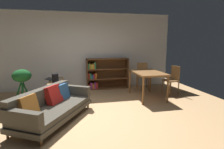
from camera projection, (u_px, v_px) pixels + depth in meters
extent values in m
plane|color=tan|center=(85.00, 118.00, 3.93)|extent=(8.16, 8.16, 0.00)
cube|color=silver|center=(79.00, 51.00, 6.30)|extent=(6.80, 0.10, 2.70)
cylinder|color=brown|center=(88.00, 106.00, 4.51)|extent=(0.04, 0.04, 0.12)
cylinder|color=brown|center=(41.00, 142.00, 2.85)|extent=(0.04, 0.04, 0.12)
cylinder|color=brown|center=(64.00, 103.00, 4.72)|extent=(0.04, 0.04, 0.12)
cylinder|color=brown|center=(8.00, 136.00, 3.06)|extent=(0.04, 0.04, 0.12)
cube|color=#474238|center=(55.00, 113.00, 3.77)|extent=(1.67, 2.08, 0.10)
cube|color=#474238|center=(55.00, 109.00, 3.75)|extent=(1.60, 2.00, 0.10)
cube|color=#474238|center=(42.00, 97.00, 3.80)|extent=(1.08, 1.70, 0.36)
cube|color=#474238|center=(75.00, 90.00, 4.56)|extent=(0.75, 0.51, 0.24)
cube|color=#474238|center=(21.00, 118.00, 2.88)|extent=(0.75, 0.51, 0.24)
cube|color=orange|center=(29.00, 106.00, 3.27)|extent=(0.36, 0.43, 0.40)
cube|color=red|center=(53.00, 95.00, 3.94)|extent=(0.42, 0.48, 0.43)
cube|color=#336093|center=(62.00, 92.00, 4.26)|extent=(0.37, 0.42, 0.39)
cube|color=olive|center=(58.00, 86.00, 5.77)|extent=(0.38, 0.04, 0.54)
cube|color=olive|center=(55.00, 94.00, 4.82)|extent=(0.38, 0.04, 0.54)
cube|color=olive|center=(56.00, 90.00, 5.30)|extent=(0.38, 0.99, 0.04)
cube|color=olive|center=(56.00, 81.00, 5.25)|extent=(0.38, 1.03, 0.04)
cube|color=olive|center=(57.00, 97.00, 5.34)|extent=(0.38, 0.99, 0.04)
cube|color=silver|center=(56.00, 80.00, 5.31)|extent=(0.27, 0.37, 0.02)
cube|color=black|center=(50.00, 79.00, 5.31)|extent=(0.26, 0.35, 0.05)
cylinder|color=black|center=(55.00, 78.00, 4.99)|extent=(0.18, 0.18, 0.25)
cylinder|color=slate|center=(55.00, 76.00, 4.99)|extent=(0.10, 0.10, 0.01)
cylinder|color=#333338|center=(24.00, 99.00, 4.97)|extent=(0.30, 0.30, 0.19)
cylinder|color=#195623|center=(26.00, 89.00, 4.92)|extent=(0.20, 0.07, 0.38)
cylinder|color=#195623|center=(25.00, 86.00, 5.02)|extent=(0.07, 0.24, 0.49)
cylinder|color=#195623|center=(19.00, 88.00, 4.87)|extent=(0.20, 0.09, 0.49)
cylinder|color=#195623|center=(23.00, 90.00, 4.83)|extent=(0.08, 0.24, 0.39)
ellipsoid|color=#195623|center=(22.00, 76.00, 4.85)|extent=(0.50, 0.50, 0.35)
cylinder|color=brown|center=(130.00, 82.00, 5.81)|extent=(0.06, 0.06, 0.75)
cylinder|color=brown|center=(143.00, 91.00, 4.71)|extent=(0.06, 0.06, 0.75)
cylinder|color=brown|center=(150.00, 81.00, 5.96)|extent=(0.06, 0.06, 0.75)
cylinder|color=brown|center=(168.00, 90.00, 4.86)|extent=(0.06, 0.06, 0.75)
cube|color=brown|center=(148.00, 73.00, 5.27)|extent=(0.82, 1.24, 0.05)
cylinder|color=olive|center=(170.00, 89.00, 5.53)|extent=(0.04, 0.04, 0.43)
cylinder|color=olive|center=(162.00, 87.00, 5.83)|extent=(0.04, 0.04, 0.43)
cylinder|color=olive|center=(178.00, 88.00, 5.68)|extent=(0.04, 0.04, 0.43)
cylinder|color=olive|center=(171.00, 86.00, 5.99)|extent=(0.04, 0.04, 0.43)
cube|color=olive|center=(171.00, 80.00, 5.72)|extent=(0.48, 0.47, 0.04)
cube|color=olive|center=(175.00, 73.00, 5.75)|extent=(0.11, 0.34, 0.44)
cylinder|color=olive|center=(149.00, 84.00, 6.17)|extent=(0.04, 0.04, 0.47)
cylinder|color=olive|center=(138.00, 84.00, 6.18)|extent=(0.04, 0.04, 0.47)
cylinder|color=olive|center=(147.00, 82.00, 6.55)|extent=(0.04, 0.04, 0.47)
cylinder|color=olive|center=(137.00, 81.00, 6.57)|extent=(0.04, 0.04, 0.47)
cube|color=olive|center=(143.00, 76.00, 6.32)|extent=(0.50, 0.52, 0.04)
cube|color=olive|center=(142.00, 69.00, 6.47)|extent=(0.37, 0.13, 0.43)
cube|color=brown|center=(87.00, 74.00, 6.26)|extent=(0.04, 0.36, 1.11)
cube|color=brown|center=(127.00, 73.00, 6.57)|extent=(0.04, 0.36, 1.11)
cube|color=brown|center=(107.00, 59.00, 6.32)|extent=(1.51, 0.36, 0.04)
cube|color=brown|center=(107.00, 88.00, 6.51)|extent=(1.51, 0.36, 0.04)
cube|color=brown|center=(107.00, 73.00, 6.57)|extent=(1.47, 0.04, 1.11)
cube|color=brown|center=(107.00, 78.00, 6.44)|extent=(1.47, 0.34, 0.04)
cube|color=brown|center=(107.00, 69.00, 6.38)|extent=(1.47, 0.34, 0.04)
cube|color=red|center=(89.00, 86.00, 6.33)|extent=(0.06, 0.28, 0.16)
cube|color=#993884|center=(91.00, 85.00, 6.33)|extent=(0.07, 0.24, 0.22)
cube|color=orange|center=(93.00, 86.00, 6.35)|extent=(0.06, 0.26, 0.17)
cube|color=#993884|center=(95.00, 85.00, 6.37)|extent=(0.05, 0.29, 0.21)
cube|color=red|center=(97.00, 85.00, 6.37)|extent=(0.06, 0.23, 0.21)
cube|color=red|center=(89.00, 76.00, 6.26)|extent=(0.04, 0.27, 0.20)
cube|color=#337F47|center=(90.00, 76.00, 6.27)|extent=(0.05, 0.26, 0.19)
cube|color=#2D5199|center=(92.00, 77.00, 6.30)|extent=(0.06, 0.30, 0.14)
cube|color=red|center=(94.00, 76.00, 6.30)|extent=(0.06, 0.29, 0.17)
cube|color=orange|center=(96.00, 76.00, 6.32)|extent=(0.05, 0.29, 0.20)
cube|color=#337F47|center=(89.00, 66.00, 6.20)|extent=(0.04, 0.29, 0.18)
cube|color=gold|center=(90.00, 66.00, 6.21)|extent=(0.03, 0.28, 0.20)
cube|color=gold|center=(91.00, 66.00, 6.23)|extent=(0.07, 0.30, 0.16)
cube|color=orange|center=(93.00, 66.00, 6.24)|extent=(0.05, 0.28, 0.18)
cube|color=#337F47|center=(95.00, 65.00, 6.25)|extent=(0.05, 0.30, 0.23)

